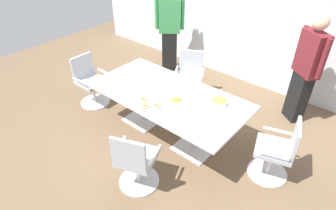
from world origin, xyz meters
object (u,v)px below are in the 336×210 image
object	(u,v)px
donut_platter	(151,103)
plate_stack	(149,68)
office_chair_1	(90,83)
person_standing_0	(170,28)
snack_bowl_pretzels	(176,101)
snack_bowl_chips_yellow	(219,101)
office_chair_2	(136,163)
napkin_pile	(174,76)
office_chair_0	(189,79)
person_standing_1	(306,69)
conference_table	(168,101)
office_chair_3	(277,153)

from	to	relation	value
donut_platter	plate_stack	bearing A→B (deg)	134.52
office_chair_1	person_standing_0	world-z (taller)	person_standing_0
snack_bowl_pretzels	snack_bowl_chips_yellow	xyz separation A→B (m)	(0.48, 0.37, 0.01)
snack_bowl_pretzels	donut_platter	world-z (taller)	snack_bowl_pretzels
office_chair_2	napkin_pile	bearing A→B (deg)	91.22
office_chair_0	person_standing_1	size ratio (longest dim) A/B	0.50
plate_stack	donut_platter	bearing A→B (deg)	-45.48
person_standing_1	snack_bowl_chips_yellow	xyz separation A→B (m)	(-0.67, -1.46, -0.16)
person_standing_1	person_standing_0	bearing A→B (deg)	36.90
office_chair_2	donut_platter	xyz separation A→B (m)	(-0.40, 0.72, 0.36)
office_chair_0	napkin_pile	distance (m)	0.78
conference_table	snack_bowl_pretzels	world-z (taller)	snack_bowl_pretzels
office_chair_2	napkin_pile	xyz separation A→B (m)	(-0.61, 1.49, 0.38)
person_standing_1	plate_stack	distance (m)	2.54
snack_bowl_pretzels	plate_stack	distance (m)	1.13
office_chair_3	person_standing_0	xyz separation A→B (m)	(-3.08, 1.48, 0.55)
office_chair_1	napkin_pile	bearing A→B (deg)	113.45
conference_table	office_chair_3	bearing A→B (deg)	8.44
office_chair_0	office_chair_1	distance (m)	1.82
office_chair_2	office_chair_3	world-z (taller)	same
conference_table	snack_bowl_chips_yellow	xyz separation A→B (m)	(0.72, 0.26, 0.17)
office_chair_0	office_chair_3	distance (m)	2.21
office_chair_1	office_chair_3	distance (m)	3.36
office_chair_3	donut_platter	xyz separation A→B (m)	(-1.68, -0.60, 0.36)
person_standing_0	snack_bowl_chips_yellow	bearing A→B (deg)	107.13
person_standing_0	snack_bowl_chips_yellow	size ratio (longest dim) A/B	7.99
office_chair_2	person_standing_0	xyz separation A→B (m)	(-1.80, 2.80, 0.55)
person_standing_0	snack_bowl_pretzels	distance (m)	2.49
office_chair_3	plate_stack	size ratio (longest dim) A/B	4.58
office_chair_2	person_standing_1	distance (m)	3.02
conference_table	person_standing_1	xyz separation A→B (m)	(1.39, 1.72, 0.33)
person_standing_0	plate_stack	size ratio (longest dim) A/B	9.19
office_chair_3	person_standing_1	distance (m)	1.60
snack_bowl_pretzels	donut_platter	size ratio (longest dim) A/B	0.50
conference_table	donut_platter	size ratio (longest dim) A/B	6.73
office_chair_2	plate_stack	xyz separation A→B (m)	(-1.15, 1.48, 0.37)
office_chair_0	napkin_pile	world-z (taller)	office_chair_0
office_chair_0	plate_stack	xyz separation A→B (m)	(-0.38, -0.67, 0.37)
office_chair_0	office_chair_2	distance (m)	2.28
office_chair_3	person_standing_0	distance (m)	3.47
snack_bowl_pretzels	person_standing_0	bearing A→B (deg)	132.25
person_standing_0	person_standing_1	size ratio (longest dim) A/B	1.00
conference_table	snack_bowl_chips_yellow	world-z (taller)	snack_bowl_chips_yellow
snack_bowl_pretzels	plate_stack	bearing A→B (deg)	152.98
office_chair_0	napkin_pile	bearing A→B (deg)	74.35
plate_stack	snack_bowl_chips_yellow	bearing A→B (deg)	-5.61
plate_stack	napkin_pile	distance (m)	0.53
conference_table	office_chair_2	bearing A→B (deg)	-70.52
snack_bowl_pretzels	plate_stack	size ratio (longest dim) A/B	0.90
office_chair_1	office_chair_2	bearing A→B (deg)	66.76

